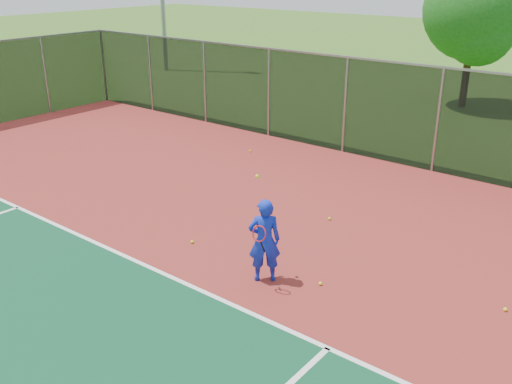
{
  "coord_description": "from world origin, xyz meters",
  "views": [
    {
      "loc": [
        5.7,
        -3.51,
        5.66
      ],
      "look_at": [
        -1.03,
        5.0,
        1.3
      ],
      "focal_mm": 40.0,
      "sensor_mm": 36.0,
      "label": 1
    }
  ],
  "objects": [
    {
      "name": "court_apron",
      "position": [
        0.0,
        2.0,
        0.01
      ],
      "size": [
        30.0,
        20.0,
        0.02
      ],
      "primitive_type": "cube",
      "color": "maroon",
      "rests_on": "ground"
    },
    {
      "name": "fence_back",
      "position": [
        0.0,
        12.0,
        1.56
      ],
      "size": [
        30.0,
        0.06,
        3.03
      ],
      "color": "black",
      "rests_on": "court_apron"
    },
    {
      "name": "tennis_player",
      "position": [
        -0.09,
        4.06,
        0.86
      ],
      "size": [
        0.72,
        0.77,
        2.06
      ],
      "color": "#1327B9",
      "rests_on": "court_apron"
    },
    {
      "name": "practice_ball_0",
      "position": [
        -5.3,
        10.1,
        0.06
      ],
      "size": [
        0.07,
        0.07,
        0.07
      ],
      "primitive_type": "sphere",
      "color": "#DDEE1B",
      "rests_on": "court_apron"
    },
    {
      "name": "practice_ball_1",
      "position": [
        3.88,
        5.82,
        0.06
      ],
      "size": [
        0.07,
        0.07,
        0.07
      ],
      "primitive_type": "sphere",
      "color": "#DDEE1B",
      "rests_on": "court_apron"
    },
    {
      "name": "practice_ball_3",
      "position": [
        0.88,
        4.55,
        0.06
      ],
      "size": [
        0.07,
        0.07,
        0.07
      ],
      "primitive_type": "sphere",
      "color": "#DDEE1B",
      "rests_on": "court_apron"
    },
    {
      "name": "practice_ball_5",
      "position": [
        -2.24,
        4.3,
        0.06
      ],
      "size": [
        0.07,
        0.07,
        0.07
      ],
      "primitive_type": "sphere",
      "color": "#DDEE1B",
      "rests_on": "court_apron"
    },
    {
      "name": "practice_ball_7",
      "position": [
        -0.54,
        7.18,
        0.06
      ],
      "size": [
        0.07,
        0.07,
        0.07
      ],
      "primitive_type": "sphere",
      "color": "#DDEE1B",
      "rests_on": "court_apron"
    },
    {
      "name": "tree_back_left",
      "position": [
        -2.12,
        20.56,
        3.76
      ],
      "size": [
        4.08,
        4.08,
        5.99
      ],
      "color": "#362213",
      "rests_on": "ground"
    }
  ]
}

